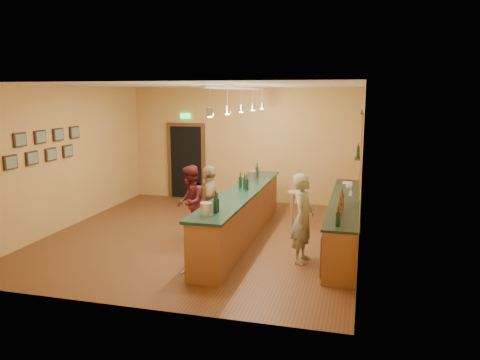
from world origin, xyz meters
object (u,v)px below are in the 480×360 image
(back_counter, at_px, (345,222))
(customer_a, at_px, (190,202))
(bartender, at_px, (303,218))
(bar_stool, at_px, (295,198))
(tasting_bar, at_px, (241,211))
(customer_b, at_px, (210,205))

(back_counter, bearing_deg, customer_a, -173.07)
(bartender, xyz_separation_m, bar_stool, (-0.49, 2.50, -0.19))
(back_counter, height_order, customer_a, customer_a)
(bartender, distance_m, bar_stool, 2.55)
(tasting_bar, height_order, bartender, bartender)
(customer_a, xyz_separation_m, bar_stool, (1.98, 1.70, -0.15))
(customer_a, height_order, bar_stool, customer_a)
(back_counter, relative_size, customer_a, 2.90)
(customer_a, height_order, customer_b, customer_b)
(bartender, relative_size, customer_b, 1.01)
(tasting_bar, bearing_deg, back_counter, 4.88)
(tasting_bar, bearing_deg, bartender, -35.31)
(back_counter, xyz_separation_m, customer_b, (-2.67, -0.61, 0.33))
(tasting_bar, height_order, customer_a, customer_a)
(tasting_bar, bearing_deg, customer_a, -169.00)
(back_counter, height_order, bartender, bartender)
(bar_stool, bearing_deg, customer_b, -127.59)
(customer_a, bearing_deg, tasting_bar, 88.18)
(back_counter, height_order, bar_stool, back_counter)
(customer_a, bearing_deg, bartender, 59.21)
(back_counter, bearing_deg, customer_b, -167.21)
(back_counter, distance_m, tasting_bar, 2.13)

